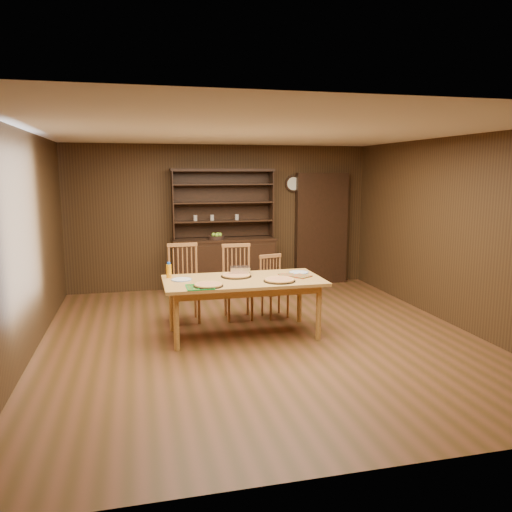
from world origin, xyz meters
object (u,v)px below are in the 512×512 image
object	(u,v)px
chair_left	(184,280)
chair_right	(273,284)
china_hutch	(224,257)
juice_bottle	(169,271)
dining_table	(243,285)
chair_center	(237,279)

from	to	relation	value
chair_left	chair_right	distance (m)	1.31
china_hutch	juice_bottle	bearing A→B (deg)	-116.32
dining_table	chair_right	world-z (taller)	chair_right
china_hutch	chair_right	xyz separation A→B (m)	(0.41, -1.81, -0.11)
chair_left	chair_right	bearing A→B (deg)	-5.71
china_hutch	chair_left	world-z (taller)	china_hutch
chair_center	chair_right	bearing A→B (deg)	-5.64
china_hutch	juice_bottle	distance (m)	2.55
chair_left	china_hutch	bearing A→B (deg)	61.12
chair_left	chair_center	bearing A→B (deg)	-3.75
dining_table	chair_right	distance (m)	1.00
dining_table	chair_left	xyz separation A→B (m)	(-0.69, 0.86, -0.09)
chair_left	chair_center	distance (m)	0.78
dining_table	chair_center	world-z (taller)	chair_center
china_hutch	dining_table	world-z (taller)	china_hutch
chair_right	chair_left	bearing A→B (deg)	163.00
chair_center	chair_right	xyz separation A→B (m)	(0.52, -0.06, -0.09)
china_hutch	juice_bottle	size ratio (longest dim) A/B	10.52
china_hutch	chair_left	bearing A→B (deg)	-117.14
chair_left	dining_table	bearing A→B (deg)	-53.08
chair_left	chair_center	world-z (taller)	chair_left
chair_center	juice_bottle	bearing A→B (deg)	-151.61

